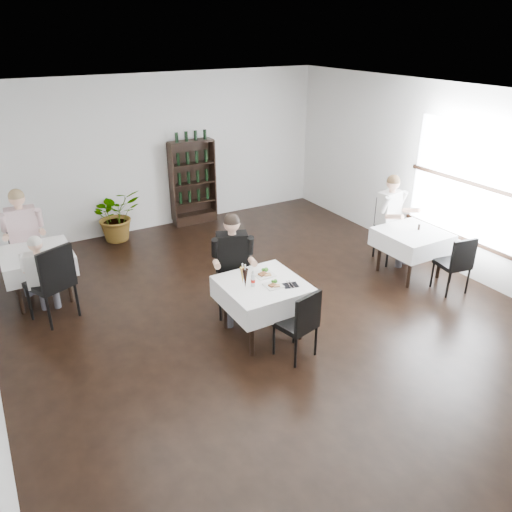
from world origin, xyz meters
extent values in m
plane|color=black|center=(0.00, 0.00, 0.00)|extent=(9.00, 9.00, 0.00)
plane|color=white|center=(0.00, 0.00, 3.00)|extent=(9.00, 9.00, 0.00)
plane|color=white|center=(0.00, 4.50, 1.50)|extent=(7.00, 0.00, 7.00)
plane|color=white|center=(3.50, 0.00, 1.50)|extent=(0.00, 9.00, 9.00)
cube|color=white|center=(3.48, 0.00, 1.55)|extent=(0.03, 2.20, 1.80)
cube|color=black|center=(3.46, 0.00, 0.63)|extent=(0.05, 2.30, 0.06)
cube|color=black|center=(0.60, 4.32, 0.10)|extent=(0.90, 0.28, 0.20)
cylinder|color=black|center=(-0.67, -0.36, 0.35)|extent=(0.06, 0.06, 0.71)
cylinder|color=black|center=(-0.67, 0.36, 0.35)|extent=(0.06, 0.06, 0.71)
cylinder|color=black|center=(0.07, -0.36, 0.35)|extent=(0.06, 0.06, 0.71)
cylinder|color=black|center=(0.07, 0.36, 0.35)|extent=(0.06, 0.06, 0.71)
cube|color=black|center=(-0.30, 0.00, 0.73)|extent=(0.85, 0.85, 0.04)
cube|color=white|center=(-0.30, 0.00, 0.62)|extent=(1.03, 1.03, 0.30)
cylinder|color=black|center=(-3.04, 2.16, 0.35)|extent=(0.06, 0.06, 0.71)
cylinder|color=black|center=(-3.04, 2.84, 0.35)|extent=(0.06, 0.06, 0.71)
cylinder|color=black|center=(-2.36, 2.16, 0.35)|extent=(0.06, 0.06, 0.71)
cylinder|color=black|center=(-2.36, 2.84, 0.35)|extent=(0.06, 0.06, 0.71)
cube|color=black|center=(-2.70, 2.50, 0.73)|extent=(0.80, 0.80, 0.04)
cube|color=white|center=(-2.70, 2.50, 0.62)|extent=(0.98, 0.98, 0.30)
cylinder|color=black|center=(2.36, -0.04, 0.35)|extent=(0.06, 0.06, 0.71)
cylinder|color=black|center=(2.36, 0.64, 0.35)|extent=(0.06, 0.06, 0.71)
cylinder|color=black|center=(3.04, -0.04, 0.35)|extent=(0.06, 0.06, 0.71)
cylinder|color=black|center=(3.04, 0.64, 0.35)|extent=(0.06, 0.06, 0.71)
cube|color=black|center=(2.70, 0.30, 0.73)|extent=(0.80, 0.80, 0.04)
cube|color=white|center=(2.70, 0.30, 0.62)|extent=(0.98, 0.98, 0.30)
imported|color=#245D20|center=(-1.06, 4.19, 0.50)|extent=(1.01, 0.91, 1.01)
cylinder|color=black|center=(-0.65, 0.57, 0.25)|extent=(0.04, 0.04, 0.49)
cylinder|color=black|center=(-0.48, 0.96, 0.25)|extent=(0.04, 0.04, 0.49)
cylinder|color=black|center=(-0.25, 0.40, 0.25)|extent=(0.04, 0.04, 0.49)
cylinder|color=black|center=(-0.09, 0.79, 0.25)|extent=(0.04, 0.04, 0.49)
cube|color=black|center=(-0.37, 0.68, 0.52)|extent=(0.65, 0.65, 0.07)
cube|color=black|center=(-0.28, 0.89, 0.81)|extent=(0.47, 0.24, 0.53)
cylinder|color=black|center=(-0.06, -0.40, 0.21)|extent=(0.03, 0.03, 0.43)
cylinder|color=black|center=(0.03, -0.76, 0.21)|extent=(0.03, 0.03, 0.43)
cylinder|color=black|center=(-0.42, -0.48, 0.21)|extent=(0.03, 0.03, 0.43)
cylinder|color=black|center=(-0.33, -0.84, 0.21)|extent=(0.03, 0.03, 0.43)
cube|color=black|center=(-0.19, -0.62, 0.45)|extent=(0.51, 0.51, 0.06)
cube|color=black|center=(-0.15, -0.81, 0.70)|extent=(0.43, 0.14, 0.46)
cylinder|color=black|center=(-2.86, 2.75, 0.22)|extent=(0.03, 0.03, 0.45)
cylinder|color=black|center=(-2.97, 3.12, 0.22)|extent=(0.03, 0.03, 0.45)
cylinder|color=black|center=(-2.48, 2.86, 0.22)|extent=(0.03, 0.03, 0.45)
cylinder|color=black|center=(-2.59, 3.23, 0.22)|extent=(0.03, 0.03, 0.45)
cube|color=black|center=(-2.73, 2.99, 0.48)|extent=(0.55, 0.55, 0.07)
cube|color=black|center=(-2.78, 3.18, 0.74)|extent=(0.44, 0.17, 0.49)
cylinder|color=black|center=(-2.54, 2.10, 0.26)|extent=(0.04, 0.04, 0.52)
cylinder|color=black|center=(-2.35, 1.69, 0.26)|extent=(0.04, 0.04, 0.52)
cylinder|color=black|center=(-2.95, 1.91, 0.26)|extent=(0.04, 0.04, 0.52)
cylinder|color=black|center=(-2.76, 1.50, 0.26)|extent=(0.04, 0.04, 0.52)
cube|color=black|center=(-2.65, 1.80, 0.55)|extent=(0.69, 0.69, 0.08)
cube|color=black|center=(-2.55, 1.59, 0.86)|extent=(0.49, 0.27, 0.56)
cylinder|color=black|center=(2.59, 0.68, 0.25)|extent=(0.04, 0.04, 0.50)
cylinder|color=black|center=(2.68, 1.11, 0.25)|extent=(0.04, 0.04, 0.50)
cylinder|color=black|center=(3.02, 0.59, 0.25)|extent=(0.04, 0.04, 0.50)
cylinder|color=black|center=(3.11, 1.02, 0.25)|extent=(0.04, 0.04, 0.50)
cube|color=black|center=(2.85, 0.85, 0.54)|extent=(0.60, 0.60, 0.08)
cube|color=black|center=(2.90, 1.08, 0.83)|extent=(0.51, 0.16, 0.55)
cylinder|color=black|center=(3.06, -0.27, 0.21)|extent=(0.03, 0.03, 0.42)
cylinder|color=black|center=(3.00, -0.64, 0.21)|extent=(0.03, 0.03, 0.42)
cylinder|color=black|center=(2.70, -0.21, 0.21)|extent=(0.03, 0.03, 0.42)
cylinder|color=black|center=(2.63, -0.57, 0.21)|extent=(0.03, 0.03, 0.42)
cube|color=black|center=(2.85, -0.42, 0.45)|extent=(0.49, 0.49, 0.06)
cube|color=black|center=(2.81, -0.61, 0.70)|extent=(0.43, 0.12, 0.46)
cube|color=#43434B|center=(-0.54, 0.55, 0.59)|extent=(0.29, 0.47, 0.15)
cylinder|color=#43434B|center=(-0.61, 0.37, 0.26)|extent=(0.12, 0.12, 0.52)
cube|color=#43434B|center=(-0.35, 0.47, 0.59)|extent=(0.29, 0.47, 0.15)
cylinder|color=#43434B|center=(-0.41, 0.30, 0.26)|extent=(0.12, 0.12, 0.52)
cube|color=black|center=(-0.38, 0.70, 0.94)|extent=(0.48, 0.36, 0.58)
cylinder|color=#DCA68A|center=(-0.70, 0.52, 0.91)|extent=(0.19, 0.34, 0.16)
cylinder|color=#DCA68A|center=(-0.25, 0.35, 0.91)|extent=(0.19, 0.34, 0.16)
sphere|color=#DCA68A|center=(-0.38, 0.68, 1.38)|extent=(0.22, 0.22, 0.22)
sphere|color=black|center=(-0.38, 0.68, 1.41)|extent=(0.22, 0.22, 0.22)
cube|color=#43434B|center=(-2.88, 2.89, 0.61)|extent=(0.18, 0.47, 0.15)
cylinder|color=#43434B|center=(-2.90, 2.69, 0.27)|extent=(0.12, 0.12, 0.54)
cube|color=#43434B|center=(-2.67, 2.88, 0.61)|extent=(0.18, 0.47, 0.15)
cylinder|color=#43434B|center=(-2.68, 2.68, 0.27)|extent=(0.12, 0.12, 0.54)
cube|color=#C9A6AA|center=(-2.76, 3.09, 0.98)|extent=(0.45, 0.27, 0.60)
cylinder|color=#DCA68A|center=(-3.03, 2.81, 0.95)|extent=(0.11, 0.34, 0.17)
cylinder|color=#DCA68A|center=(-2.53, 2.78, 0.95)|extent=(0.11, 0.34, 0.17)
sphere|color=#DCA68A|center=(-2.76, 3.07, 1.44)|extent=(0.23, 0.23, 0.23)
sphere|color=olive|center=(-2.76, 3.07, 1.47)|extent=(0.23, 0.23, 0.23)
cube|color=#43434B|center=(-2.61, 1.93, 0.50)|extent=(0.21, 0.39, 0.12)
cylinder|color=#43434B|center=(-2.58, 2.09, 0.22)|extent=(0.10, 0.10, 0.43)
cube|color=#43434B|center=(-2.79, 1.97, 0.50)|extent=(0.21, 0.39, 0.12)
cylinder|color=#43434B|center=(-2.75, 2.13, 0.22)|extent=(0.10, 0.10, 0.43)
cube|color=silver|center=(-2.74, 1.79, 0.79)|extent=(0.39, 0.27, 0.49)
cylinder|color=#DCA68A|center=(-2.48, 1.97, 0.77)|extent=(0.13, 0.28, 0.14)
cylinder|color=#DCA68A|center=(-2.88, 2.07, 0.77)|extent=(0.13, 0.28, 0.14)
sphere|color=#DCA68A|center=(-2.74, 1.81, 1.16)|extent=(0.19, 0.19, 0.19)
sphere|color=beige|center=(-2.74, 1.81, 1.18)|extent=(0.19, 0.19, 0.19)
cube|color=#43434B|center=(2.74, 0.76, 0.59)|extent=(0.23, 0.46, 0.15)
cylinder|color=#43434B|center=(2.77, 0.58, 0.26)|extent=(0.12, 0.12, 0.52)
cube|color=#43434B|center=(2.95, 0.80, 0.59)|extent=(0.23, 0.46, 0.15)
cylinder|color=#43434B|center=(2.98, 0.61, 0.26)|extent=(0.12, 0.12, 0.52)
cube|color=silver|center=(2.81, 0.98, 0.94)|extent=(0.46, 0.31, 0.58)
cylinder|color=#DCA68A|center=(2.62, 0.66, 0.92)|extent=(0.14, 0.34, 0.16)
cylinder|color=#DCA68A|center=(3.10, 0.74, 0.92)|extent=(0.14, 0.34, 0.16)
sphere|color=#DCA68A|center=(2.81, 0.96, 1.39)|extent=(0.22, 0.22, 0.22)
sphere|color=brown|center=(2.81, 0.96, 1.42)|extent=(0.22, 0.22, 0.22)
cube|color=white|center=(-0.17, 0.18, 0.78)|extent=(0.26, 0.26, 0.02)
cube|color=#582E19|center=(-0.20, 0.16, 0.80)|extent=(0.11, 0.10, 0.02)
sphere|color=#32761F|center=(-0.11, 0.22, 0.82)|extent=(0.06, 0.06, 0.06)
cube|color=#9C6D47|center=(-0.15, 0.12, 0.80)|extent=(0.11, 0.10, 0.02)
cube|color=white|center=(-0.23, -0.15, 0.78)|extent=(0.23, 0.23, 0.02)
cube|color=#582E19|center=(-0.25, -0.16, 0.80)|extent=(0.10, 0.08, 0.02)
sphere|color=#32761F|center=(-0.17, -0.11, 0.81)|extent=(0.05, 0.05, 0.05)
cube|color=#9C6D47|center=(-0.21, -0.20, 0.79)|extent=(0.09, 0.08, 0.02)
cone|color=black|center=(-0.56, 0.00, 0.90)|extent=(0.08, 0.08, 0.26)
cylinder|color=silver|center=(-0.56, 0.00, 1.06)|extent=(0.02, 0.02, 0.07)
cone|color=gold|center=(-0.53, 0.10, 0.89)|extent=(0.07, 0.07, 0.23)
cylinder|color=silver|center=(-0.53, 0.10, 1.03)|extent=(0.02, 0.02, 0.06)
cylinder|color=silver|center=(-0.45, -0.02, 0.86)|extent=(0.05, 0.05, 0.17)
cylinder|color=#A11009|center=(-0.45, -0.02, 0.84)|extent=(0.06, 0.06, 0.04)
cylinder|color=silver|center=(-0.45, -0.02, 0.97)|extent=(0.02, 0.02, 0.04)
cube|color=black|center=(-0.03, -0.24, 0.77)|extent=(0.22, 0.19, 0.01)
cylinder|color=silver|center=(-0.05, -0.24, 0.78)|extent=(0.06, 0.21, 0.01)
cylinder|color=silver|center=(-0.01, -0.24, 0.78)|extent=(0.05, 0.21, 0.01)
cylinder|color=black|center=(2.83, 0.31, 0.82)|extent=(0.05, 0.05, 0.09)
camera|label=1|loc=(-3.22, -4.89, 3.80)|focal=35.00mm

